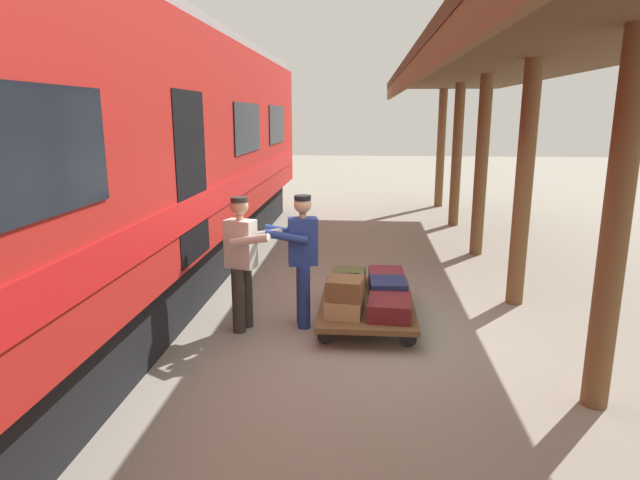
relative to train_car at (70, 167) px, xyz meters
The scene contains 13 objects.
ground_plane 4.23m from the train_car, behind, with size 60.00×60.00×0.00m, color gray.
platform_canopy 5.81m from the train_car, behind, with size 3.20×20.76×3.56m.
train_car is the anchor object (origin of this frame).
luggage_cart 4.08m from the train_car, behind, with size 1.22×2.08×0.27m.
suitcase_navy_fabric 4.25m from the train_car, behind, with size 0.47×0.52×0.28m, color navy.
suitcase_black_hardshell 3.76m from the train_car, behind, with size 0.36×0.64×0.27m, color black.
suitcase_tan_vintage 3.72m from the train_car, behind, with size 0.44×0.49×0.22m, color tan.
suitcase_burgundy_valise 4.37m from the train_car, 163.40° to the right, with size 0.49×0.62×0.24m, color maroon.
suitcase_olive_duffel 3.90m from the train_car, 160.85° to the right, with size 0.47×0.58×0.22m, color brown.
suitcase_maroon_trunk 4.22m from the train_car, behind, with size 0.52×0.63×0.22m, color maroon.
suitcase_brown_leather 3.63m from the train_car, behind, with size 0.42×0.42×0.25m, color brown.
porter_in_overalls 3.00m from the train_car, behind, with size 0.72×0.52×1.70m.
porter_by_door 2.34m from the train_car, behind, with size 0.73×0.56×1.70m.
Camera 1 is at (0.16, 6.28, 2.68)m, focal length 30.45 mm.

